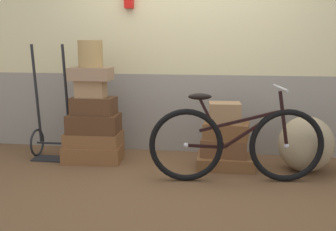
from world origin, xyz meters
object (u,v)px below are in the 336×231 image
(suitcase_6, at_px, (225,162))
(bicycle, at_px, (236,144))
(burlap_sack, at_px, (306,144))
(suitcase_3, at_px, (94,106))
(suitcase_1, at_px, (94,139))
(suitcase_9, at_px, (225,113))
(suitcase_4, at_px, (91,89))
(suitcase_7, at_px, (224,146))
(luggage_trolley, at_px, (53,133))
(suitcase_5, at_px, (91,74))
(suitcase_8, at_px, (226,130))
(suitcase_2, at_px, (94,123))
(suitcase_0, at_px, (93,153))
(wicker_basket, at_px, (90,54))

(suitcase_6, height_order, bicycle, bicycle)
(burlap_sack, bearing_deg, suitcase_3, 179.61)
(suitcase_1, height_order, suitcase_9, suitcase_9)
(suitcase_4, bearing_deg, suitcase_7, 1.33)
(luggage_trolley, bearing_deg, suitcase_9, -1.88)
(luggage_trolley, bearing_deg, suitcase_6, -2.42)
(suitcase_5, distance_m, luggage_trolley, 0.88)
(suitcase_3, distance_m, suitcase_8, 1.47)
(suitcase_2, bearing_deg, suitcase_0, 176.17)
(suitcase_1, distance_m, suitcase_6, 1.48)
(suitcase_3, xyz_separation_m, suitcase_5, (-0.01, -0.03, 0.35))
(suitcase_6, xyz_separation_m, luggage_trolley, (-1.98, 0.08, 0.22))
(suitcase_9, bearing_deg, suitcase_3, 175.23)
(suitcase_8, relative_size, wicker_basket, 1.61)
(suitcase_6, bearing_deg, suitcase_0, 177.39)
(suitcase_4, xyz_separation_m, suitcase_8, (1.47, 0.03, -0.42))
(suitcase_2, distance_m, wicker_basket, 0.76)
(suitcase_7, distance_m, luggage_trolley, 1.96)
(suitcase_0, bearing_deg, wicker_basket, -12.28)
(suitcase_6, bearing_deg, suitcase_3, 176.94)
(suitcase_8, relative_size, suitcase_9, 1.43)
(suitcase_7, height_order, suitcase_9, suitcase_9)
(bicycle, bearing_deg, suitcase_6, 103.32)
(bicycle, bearing_deg, suitcase_4, 165.82)
(burlap_sack, bearing_deg, suitcase_1, 179.60)
(suitcase_2, distance_m, bicycle, 1.60)
(suitcase_4, bearing_deg, suitcase_5, -20.34)
(suitcase_4, relative_size, luggage_trolley, 0.24)
(suitcase_0, relative_size, suitcase_4, 2.03)
(suitcase_4, relative_size, burlap_sack, 0.54)
(suitcase_5, height_order, luggage_trolley, luggage_trolley)
(suitcase_4, bearing_deg, suitcase_6, 0.09)
(suitcase_5, relative_size, suitcase_9, 1.37)
(suitcase_2, bearing_deg, suitcase_3, 85.70)
(suitcase_1, xyz_separation_m, suitcase_6, (1.46, -0.02, -0.19))
(suitcase_1, height_order, suitcase_2, suitcase_2)
(burlap_sack, bearing_deg, bicycle, -150.46)
(suitcase_8, bearing_deg, suitcase_3, -173.84)
(suitcase_0, bearing_deg, luggage_trolley, 167.63)
(burlap_sack, bearing_deg, suitcase_4, -179.69)
(suitcase_9, relative_size, luggage_trolley, 0.25)
(suitcase_0, height_order, bicycle, bicycle)
(suitcase_4, distance_m, suitcase_6, 1.65)
(suitcase_8, bearing_deg, suitcase_0, -173.41)
(suitcase_9, bearing_deg, suitcase_1, 175.22)
(suitcase_4, height_order, suitcase_5, suitcase_5)
(suitcase_3, height_order, suitcase_7, suitcase_3)
(suitcase_5, xyz_separation_m, burlap_sack, (2.27, 0.02, -0.69))
(suitcase_5, relative_size, suitcase_7, 0.93)
(suitcase_0, xyz_separation_m, bicycle, (1.57, -0.41, 0.28))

